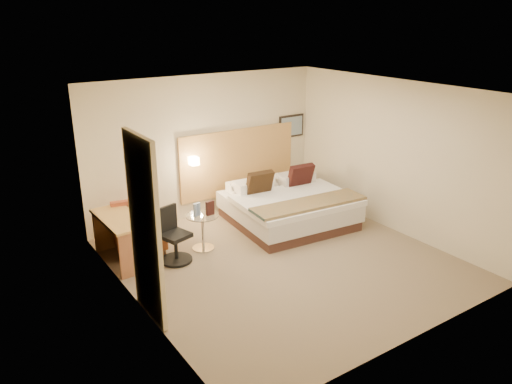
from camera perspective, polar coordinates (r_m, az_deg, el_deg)
floor at (r=8.08m, az=3.21°, el=-7.89°), size 4.80×5.00×0.02m
ceiling at (r=7.24m, az=3.63°, el=11.57°), size 4.80×5.00×0.02m
wall_back at (r=9.58m, az=-5.72°, el=5.24°), size 4.80×0.02×2.70m
wall_front at (r=5.90m, az=18.35°, el=-5.19°), size 4.80×0.02×2.70m
wall_left at (r=6.46m, az=-13.90°, el=-2.51°), size 0.02×5.00×2.70m
wall_right at (r=9.16m, az=15.55°, el=3.91°), size 0.02×5.00×2.70m
headboard_panel at (r=9.99m, az=-2.00°, el=3.55°), size 2.60×0.04×1.30m
art_frame at (r=10.60m, az=4.05°, el=7.53°), size 0.62×0.03×0.47m
art_canvas at (r=10.58m, az=4.12°, el=7.51°), size 0.54×0.01×0.39m
lamp_arm at (r=9.40m, az=-7.29°, el=3.63°), size 0.02×0.12×0.02m
lamp_shade at (r=9.35m, az=-7.13°, el=3.55°), size 0.15×0.15×0.15m
curtain at (r=6.31m, az=-12.57°, el=-4.23°), size 0.06×0.90×2.42m
bottle_a at (r=8.19m, az=-6.94°, el=-2.05°), size 0.07×0.07×0.22m
bottle_b at (r=8.23m, az=-6.58°, el=-1.93°), size 0.07×0.07×0.22m
menu_folder at (r=8.22m, az=-5.27°, el=-1.83°), size 0.15×0.06×0.24m
bed at (r=9.37m, az=3.65°, el=-1.61°), size 2.23×2.19×1.02m
lounge_chair at (r=8.52m, az=-13.25°, el=-4.40°), size 0.88×0.80×0.82m
side_table at (r=8.36m, az=-6.10°, el=-4.35°), size 0.58×0.58×0.60m
desk at (r=8.10m, az=-15.10°, el=-3.81°), size 0.59×1.22×0.75m
desk_chair at (r=8.01m, az=-9.41°, el=-5.39°), size 0.62×0.62×0.89m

